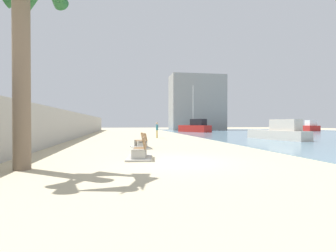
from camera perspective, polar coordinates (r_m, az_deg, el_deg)
ground_plane at (r=28.79m, az=-5.32°, el=-2.55°), size 120.00×120.00×0.00m
seawall at (r=29.13m, az=-20.19°, el=0.14°), size 0.80×64.00×2.73m
water_bay at (r=38.89m, az=32.67°, el=-1.78°), size 36.00×68.00×0.04m
palm_tree at (r=11.06m, az=-29.42°, el=21.04°), size 3.10×3.11×7.48m
bench_near at (r=11.94m, az=-6.15°, el=-6.02°), size 1.34×2.22×0.98m
bench_far at (r=16.96m, az=-5.98°, el=-4.03°), size 1.32×2.21×0.98m
person_walking at (r=27.94m, az=-2.43°, el=-0.60°), size 0.23×0.53×1.71m
boat_far_right at (r=26.83m, az=23.12°, el=-1.26°), size 2.84×6.89×1.93m
boat_distant at (r=57.77m, az=28.57°, el=-0.19°), size 2.57×4.23×2.10m
boat_far_left at (r=45.57m, az=5.98°, el=-0.23°), size 4.83×6.41×8.17m
harbor_building at (r=59.15m, az=6.35°, el=5.05°), size 12.00×6.00×12.25m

